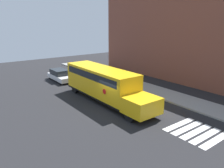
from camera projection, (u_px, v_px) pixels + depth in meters
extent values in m
plane|color=black|center=(115.00, 109.00, 18.84)|extent=(60.00, 60.00, 0.00)
cube|color=gray|center=(165.00, 94.00, 22.58)|extent=(44.00, 3.00, 0.15)
cube|color=brown|center=(206.00, 34.00, 24.71)|extent=(32.00, 4.00, 11.98)
cube|color=white|center=(179.00, 124.00, 16.05)|extent=(0.50, 3.20, 0.01)
cube|color=white|center=(187.00, 128.00, 15.51)|extent=(0.50, 3.20, 0.01)
cube|color=white|center=(196.00, 132.00, 14.98)|extent=(0.50, 3.20, 0.01)
cube|color=white|center=(206.00, 136.00, 14.44)|extent=(0.50, 3.20, 0.01)
cube|color=white|center=(216.00, 140.00, 13.90)|extent=(0.50, 3.20, 0.01)
cube|color=yellow|center=(101.00, 82.00, 20.91)|extent=(8.91, 2.50, 2.62)
cube|color=yellow|center=(142.00, 105.00, 16.78)|extent=(2.31, 2.50, 1.27)
cube|color=black|center=(101.00, 94.00, 21.25)|extent=(8.91, 2.54, 0.16)
cube|color=black|center=(100.00, 74.00, 20.70)|extent=(8.19, 2.53, 0.64)
cylinder|color=red|center=(104.00, 92.00, 18.32)|extent=(0.44, 0.02, 0.44)
cylinder|color=black|center=(150.00, 109.00, 17.66)|extent=(1.00, 0.30, 1.00)
cylinder|color=black|center=(130.00, 115.00, 16.41)|extent=(1.00, 0.30, 1.00)
cylinder|color=black|center=(92.00, 85.00, 24.38)|extent=(1.00, 0.30, 1.00)
cylinder|color=black|center=(75.00, 88.00, 23.13)|extent=(1.00, 0.30, 1.00)
cube|color=silver|center=(60.00, 77.00, 27.80)|extent=(4.50, 1.76, 0.55)
cube|color=#1E2328|center=(59.00, 72.00, 27.85)|extent=(2.52, 1.62, 0.65)
cylinder|color=black|center=(71.00, 80.00, 27.15)|extent=(0.64, 0.22, 0.64)
cylinder|color=black|center=(60.00, 82.00, 26.27)|extent=(0.64, 0.22, 0.64)
cylinder|color=black|center=(61.00, 75.00, 29.43)|extent=(0.64, 0.22, 0.64)
cylinder|color=black|center=(50.00, 77.00, 28.55)|extent=(0.64, 0.22, 0.64)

